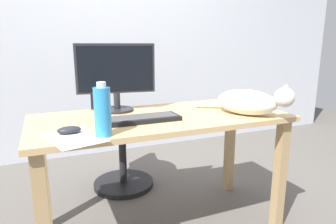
{
  "coord_description": "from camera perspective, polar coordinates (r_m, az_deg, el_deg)",
  "views": [
    {
      "loc": [
        -0.62,
        -1.59,
        1.14
      ],
      "look_at": [
        -0.03,
        -0.17,
        0.79
      ],
      "focal_mm": 31.86,
      "sensor_mm": 36.0,
      "label": 1
    }
  ],
  "objects": [
    {
      "name": "water_bottle",
      "position": [
        1.37,
        -12.42,
        0.16
      ],
      "size": [
        0.08,
        0.08,
        0.25
      ],
      "color": "#2D8CD1",
      "rests_on": "desk"
    },
    {
      "name": "desk",
      "position": [
        1.78,
        -1.24,
        -4.1
      ],
      "size": [
        1.48,
        0.67,
        0.73
      ],
      "color": "tan",
      "rests_on": "ground_plane"
    },
    {
      "name": "back_wall",
      "position": [
        3.18,
        -11.8,
        15.41
      ],
      "size": [
        6.0,
        0.04,
        2.6
      ],
      "primitive_type": "cube",
      "color": "silver",
      "rests_on": "ground_plane"
    },
    {
      "name": "computer_mouse",
      "position": [
        1.47,
        -18.4,
        -3.29
      ],
      "size": [
        0.11,
        0.06,
        0.04
      ],
      "primitive_type": "ellipsoid",
      "color": "#232328",
      "rests_on": "desk"
    },
    {
      "name": "cat",
      "position": [
        1.81,
        15.44,
        1.93
      ],
      "size": [
        0.37,
        0.53,
        0.2
      ],
      "color": "silver",
      "rests_on": "desk"
    },
    {
      "name": "monitor",
      "position": [
        1.86,
        -9.92,
        7.02
      ],
      "size": [
        0.48,
        0.2,
        0.42
      ],
      "color": "#232328",
      "rests_on": "desk"
    },
    {
      "name": "office_chair",
      "position": [
        2.42,
        -9.97,
        -5.52
      ],
      "size": [
        0.49,
        0.48,
        0.91
      ],
      "color": "black",
      "rests_on": "ground_plane"
    },
    {
      "name": "keyboard",
      "position": [
        1.62,
        -5.42,
        -1.33
      ],
      "size": [
        0.44,
        0.15,
        0.03
      ],
      "color": "black",
      "rests_on": "desk"
    },
    {
      "name": "paper_sheet",
      "position": [
        1.41,
        -17.52,
        -4.65
      ],
      "size": [
        0.28,
        0.34,
        0.0
      ],
      "primitive_type": "cube",
      "rotation": [
        0.0,
        0.0,
        0.27
      ],
      "color": "white",
      "rests_on": "desk"
    }
  ]
}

